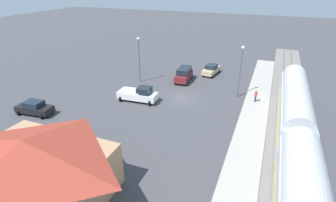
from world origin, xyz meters
TOP-DOWN VIEW (x-y plane):
  - ground_plane at (0.00, 0.00)m, footprint 200.00×200.00m
  - railway_track at (-14.00, 0.00)m, footprint 4.80×70.00m
  - platform at (-10.00, 0.00)m, footprint 3.20×46.00m
  - passenger_train at (-14.00, 11.80)m, footprint 2.93×32.99m
  - station_building at (4.00, 22.00)m, footprint 10.97×9.50m
  - pedestrian_on_platform at (-9.74, -2.01)m, footprint 0.36×0.36m
  - sedan_black at (15.32, 11.28)m, footprint 4.65×2.60m
  - pickup_white at (5.20, 3.08)m, footprint 5.51×2.74m
  - suv_maroon at (1.95, -6.72)m, footprint 2.27×5.02m
  - sedan_tan at (-1.44, -11.58)m, footprint 2.45×4.71m
  - light_pole_near_platform at (-7.20, -3.54)m, footprint 0.44×0.44m
  - light_pole_lot_center at (8.46, -3.75)m, footprint 0.44×0.44m

SIDE VIEW (x-z plane):
  - ground_plane at x=0.00m, z-range 0.00..0.00m
  - railway_track at x=-14.00m, z-range -0.06..0.24m
  - platform at x=-10.00m, z-range 0.00..0.30m
  - sedan_black at x=15.32m, z-range 0.01..1.75m
  - sedan_tan at x=-1.44m, z-range 0.01..1.75m
  - pickup_white at x=5.20m, z-range -0.04..2.10m
  - suv_maroon at x=1.95m, z-range 0.04..2.26m
  - pedestrian_on_platform at x=-9.74m, z-range 0.43..2.14m
  - station_building at x=4.00m, z-range 0.10..5.54m
  - passenger_train at x=-14.00m, z-range 0.37..5.35m
  - light_pole_lot_center at x=8.46m, z-range 0.98..8.18m
  - light_pole_near_platform at x=-7.20m, z-range 0.98..8.28m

